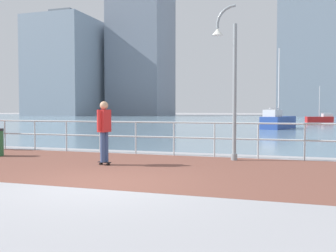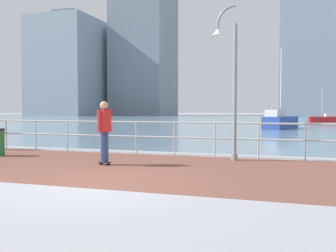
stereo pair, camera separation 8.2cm
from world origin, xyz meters
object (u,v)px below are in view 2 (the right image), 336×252
at_px(lamppost, 229,75).
at_px(sailboat_gray, 323,119).
at_px(sailboat_navy, 280,121).
at_px(skateboarder, 104,127).

relative_size(lamppost, sailboat_gray, 1.08).
xyz_separation_m(lamppost, sailboat_navy, (0.91, 20.22, -2.02)).
relative_size(skateboarder, sailboat_gray, 0.41).
bearing_deg(skateboarder, sailboat_navy, 79.63).
distance_m(sailboat_navy, sailboat_gray, 18.14).
height_order(skateboarder, sailboat_navy, sailboat_navy).
height_order(lamppost, sailboat_navy, sailboat_navy).
bearing_deg(sailboat_gray, lamppost, -98.09).
height_order(sailboat_navy, sailboat_gray, sailboat_navy).
height_order(skateboarder, sailboat_gray, sailboat_gray).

